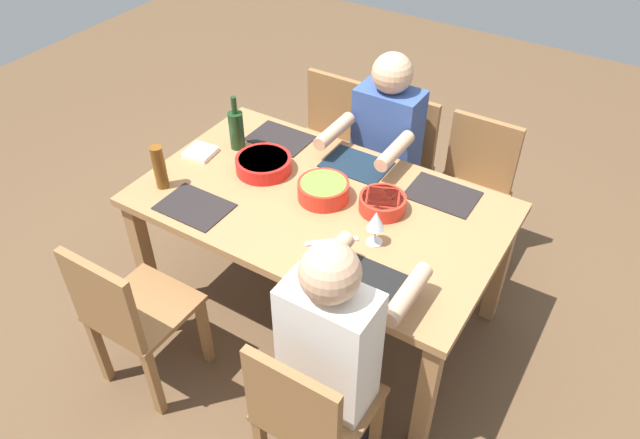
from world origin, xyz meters
name	(u,v)px	position (x,y,z in m)	size (l,w,h in m)	color
ground_plane	(320,309)	(0.00, 0.00, 0.00)	(8.00, 8.00, 0.00)	brown
dining_table	(320,215)	(0.00, 0.00, 0.66)	(1.68, 1.00, 0.74)	#9E7044
chair_far_left	(308,413)	(-0.46, 0.82, 0.48)	(0.40, 0.40, 0.85)	olive
diner_far_left	(335,343)	(-0.46, 0.64, 0.70)	(0.41, 0.53, 1.20)	#2D2D38
chair_far_right	(129,313)	(0.46, 0.82, 0.48)	(0.40, 0.40, 0.85)	olive
chair_near_center	(395,161)	(0.00, -0.82, 0.48)	(0.40, 0.40, 0.85)	olive
diner_near_center	(383,145)	(0.00, -0.64, 0.70)	(0.41, 0.53, 1.20)	#2D2D38
chair_near_left	(471,187)	(-0.46, -0.82, 0.48)	(0.40, 0.40, 0.85)	olive
chair_near_right	(327,138)	(0.46, -0.82, 0.48)	(0.40, 0.40, 0.85)	olive
serving_bowl_salad	(323,189)	(0.00, -0.03, 0.79)	(0.24, 0.24, 0.09)	red
serving_bowl_greens	(382,202)	(-0.27, -0.09, 0.78)	(0.21, 0.21, 0.07)	red
serving_bowl_fruit	(264,163)	(0.36, -0.06, 0.78)	(0.27, 0.27, 0.07)	red
wine_bottle	(236,129)	(0.60, -0.16, 0.85)	(0.08, 0.08, 0.29)	#193819
beer_bottle	(160,167)	(0.69, 0.30, 0.85)	(0.06, 0.06, 0.22)	brown
wine_glass	(376,222)	(-0.35, 0.12, 0.86)	(0.08, 0.08, 0.17)	silver
placemat_far_left	(374,284)	(-0.46, 0.34, 0.74)	(0.32, 0.23, 0.01)	black
placemat_far_right	(195,207)	(0.46, 0.34, 0.74)	(0.32, 0.23, 0.01)	black
placemat_near_center	(356,165)	(0.00, -0.34, 0.74)	(0.32, 0.23, 0.01)	#142333
placemat_near_left	(442,195)	(-0.46, -0.34, 0.74)	(0.32, 0.23, 0.01)	black
placemat_near_right	(280,138)	(0.46, -0.34, 0.74)	(0.32, 0.23, 0.01)	black
carving_knife	(332,241)	(-0.19, 0.21, 0.74)	(0.23, 0.02, 0.01)	silver
napkin_stack	(200,152)	(0.72, -0.01, 0.75)	(0.14, 0.14, 0.02)	white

